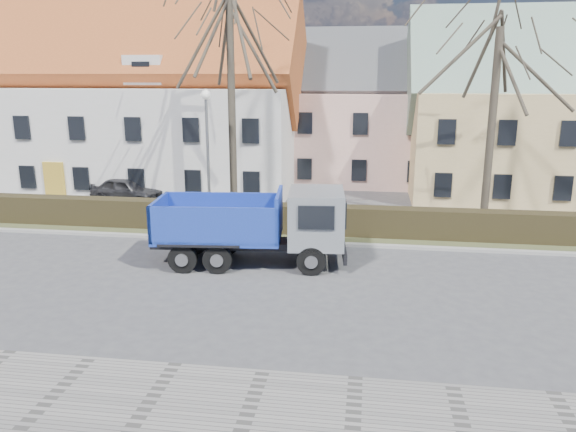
% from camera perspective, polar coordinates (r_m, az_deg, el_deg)
% --- Properties ---
extents(ground, '(120.00, 120.00, 0.00)m').
position_cam_1_polar(ground, '(19.92, -5.60, -6.50)').
color(ground, '#454548').
extents(sidewalk_near, '(80.00, 5.00, 0.08)m').
position_cam_1_polar(sidewalk_near, '(12.72, -15.28, -19.80)').
color(sidewalk_near, gray).
rests_on(sidewalk_near, ground).
extents(curb_far, '(80.00, 0.30, 0.12)m').
position_cam_1_polar(curb_far, '(24.15, -3.02, -2.52)').
color(curb_far, gray).
rests_on(curb_far, ground).
extents(grass_strip, '(80.00, 3.00, 0.10)m').
position_cam_1_polar(grass_strip, '(25.66, -2.32, -1.52)').
color(grass_strip, '#414728').
rests_on(grass_strip, ground).
extents(hedge, '(60.00, 0.90, 1.30)m').
position_cam_1_polar(hedge, '(25.31, -2.42, -0.33)').
color(hedge, black).
rests_on(hedge, ground).
extents(building_white, '(26.80, 10.80, 9.50)m').
position_cam_1_polar(building_white, '(38.39, -19.31, 10.13)').
color(building_white, silver).
rests_on(building_white, ground).
extents(building_pink, '(10.80, 8.80, 8.00)m').
position_cam_1_polar(building_pink, '(38.18, 7.49, 9.65)').
color(building_pink, '#DAA79A').
rests_on(building_pink, ground).
extents(building_yellow, '(18.80, 10.80, 8.50)m').
position_cam_1_polar(building_yellow, '(36.97, 26.56, 8.51)').
color(building_yellow, '#D5B575').
rests_on(building_yellow, ground).
extents(tree_1, '(9.20, 9.20, 12.65)m').
position_cam_1_polar(tree_1, '(27.36, -5.78, 12.74)').
color(tree_1, '#393227').
rests_on(tree_1, ground).
extents(tree_2, '(8.00, 8.00, 11.00)m').
position_cam_1_polar(tree_2, '(27.14, 20.12, 10.20)').
color(tree_2, '#393227').
rests_on(tree_2, ground).
extents(dump_truck, '(7.64, 3.44, 2.97)m').
position_cam_1_polar(dump_truck, '(21.14, -4.48, -1.01)').
color(dump_truck, '#16309B').
rests_on(dump_truck, ground).
extents(streetlight, '(0.50, 0.50, 6.39)m').
position_cam_1_polar(streetlight, '(26.40, -8.13, 5.79)').
color(streetlight, gray).
rests_on(streetlight, ground).
extents(cart_frame, '(0.77, 0.51, 0.66)m').
position_cam_1_polar(cart_frame, '(25.36, -13.87, -1.47)').
color(cart_frame, silver).
rests_on(cart_frame, ground).
extents(parked_car_a, '(4.48, 2.53, 1.44)m').
position_cam_1_polar(parked_car_a, '(32.55, -15.97, 2.56)').
color(parked_car_a, '#28282B').
rests_on(parked_car_a, ground).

